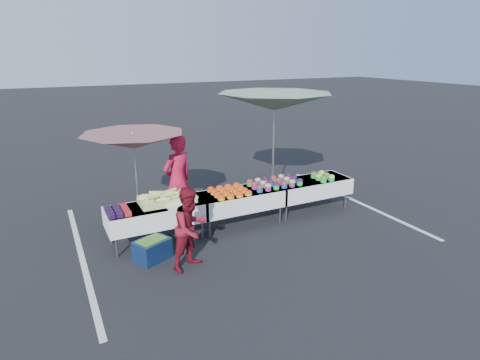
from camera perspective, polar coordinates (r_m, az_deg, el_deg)
name	(u,v)px	position (r m, az deg, el deg)	size (l,w,h in m)	color
ground	(240,224)	(8.65, 0.00, -6.32)	(80.00, 80.00, 0.00)	black
stripe_left	(82,257)	(7.90, -21.59, -10.13)	(0.10, 5.00, 0.00)	silver
stripe_right	(355,201)	(10.38, 16.02, -2.83)	(0.10, 5.00, 0.00)	silver
table_left	(156,214)	(7.84, -11.88, -4.71)	(1.86, 0.81, 0.75)	white
table_center	(240,199)	(8.43, 0.00, -2.70)	(1.86, 0.81, 0.75)	white
table_right	(310,187)	(9.33, 9.93, -0.92)	(1.86, 0.81, 0.75)	white
berry_punnets	(117,211)	(7.58, -17.04, -4.24)	(0.40, 0.54, 0.08)	black
corn_pile	(167,198)	(7.85, -10.30, -2.56)	(1.16, 0.57, 0.26)	#ADB65D
plastic_bags	(175,207)	(7.58, -9.18, -3.80)	(0.30, 0.25, 0.05)	white
carrot_bowls	(229,191)	(8.24, -1.52, -1.58)	(0.75, 0.69, 0.11)	orange
potato_cups	(275,182)	(8.74, 4.99, -0.29)	(1.14, 0.58, 0.16)	#204B97
bean_baskets	(323,176)	(9.33, 11.66, 0.53)	(0.36, 0.50, 0.15)	green
vendor	(178,181)	(8.45, -8.83, -0.08)	(0.71, 0.46, 1.94)	#BA1538
customer	(191,228)	(6.80, -7.02, -6.81)	(0.70, 0.54, 1.44)	maroon
umbrella_left	(133,142)	(8.07, -14.93, 5.31)	(2.17, 2.17, 2.06)	black
umbrella_right	(275,103)	(9.26, 4.94, 10.92)	(3.10, 3.10, 2.69)	black
storage_bin	(152,249)	(7.37, -12.37, -9.57)	(0.71, 0.63, 0.38)	#0C1D3E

